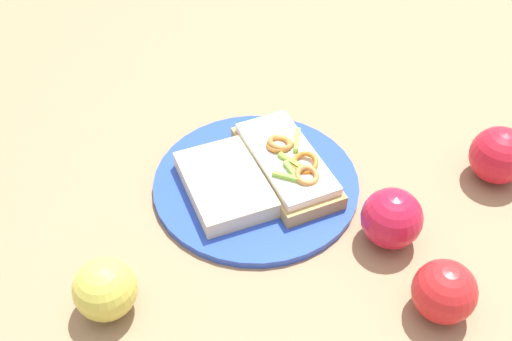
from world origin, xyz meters
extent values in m
plane|color=#957150|center=(0.00, 0.00, 0.00)|extent=(2.00, 2.00, 0.00)
cylinder|color=blue|center=(0.00, 0.00, 0.01)|extent=(0.28, 0.28, 0.01)
cube|color=tan|center=(-0.04, 0.01, 0.02)|extent=(0.13, 0.20, 0.02)
cube|color=silver|center=(-0.04, 0.01, 0.04)|extent=(0.12, 0.19, 0.01)
torus|color=#C46A22|center=(-0.05, 0.04, 0.05)|extent=(0.05, 0.05, 0.02)
torus|color=#B47138|center=(-0.05, -0.01, 0.05)|extent=(0.05, 0.05, 0.02)
torus|color=#B67439|center=(-0.04, 0.06, 0.05)|extent=(0.05, 0.05, 0.02)
torus|color=#B86E2A|center=(-0.05, -0.01, 0.05)|extent=(0.05, 0.05, 0.01)
cube|color=#75A439|center=(-0.03, 0.04, 0.05)|extent=(0.01, 0.04, 0.01)
cube|color=#7FB43B|center=(-0.01, 0.05, 0.05)|extent=(0.03, 0.04, 0.01)
cube|color=#7CAD33|center=(-0.04, 0.03, 0.05)|extent=(0.01, 0.04, 0.01)
cube|color=#88BB3C|center=(-0.07, 0.00, 0.05)|extent=(0.04, 0.04, 0.01)
cube|color=beige|center=(0.04, -0.01, 0.02)|extent=(0.13, 0.17, 0.02)
sphere|color=red|center=(-0.27, 0.18, 0.04)|extent=(0.11, 0.11, 0.08)
sphere|color=gold|center=(0.25, 0.05, 0.04)|extent=(0.09, 0.09, 0.07)
sphere|color=#BC1935|center=(-0.08, 0.17, 0.04)|extent=(0.08, 0.08, 0.08)
sphere|color=red|center=(-0.05, 0.28, 0.04)|extent=(0.10, 0.10, 0.07)
camera|label=1|loc=(0.37, 0.48, 0.62)|focal=44.58mm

